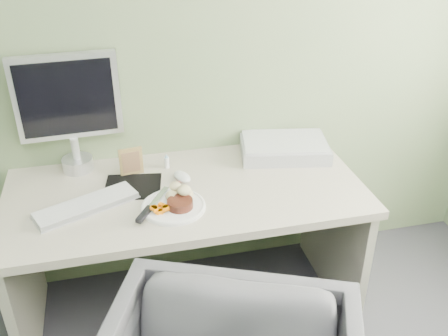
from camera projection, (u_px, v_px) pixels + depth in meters
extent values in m
plane|color=#70805A|center=(167.00, 30.00, 2.25)|extent=(3.50, 0.00, 3.50)
cube|color=beige|center=(186.00, 193.00, 2.25)|extent=(1.60, 0.75, 0.04)
cube|color=#A8A48F|center=(25.00, 281.00, 2.28)|extent=(0.04, 0.70, 0.69)
cube|color=#A8A48F|center=(333.00, 234.00, 2.58)|extent=(0.04, 0.70, 0.69)
cylinder|color=white|center=(173.00, 207.00, 2.10)|extent=(0.27, 0.27, 0.01)
cylinder|color=black|center=(180.00, 204.00, 2.08)|extent=(0.14, 0.14, 0.03)
ellipsoid|color=#A68F50|center=(180.00, 192.00, 2.14)|extent=(0.13, 0.10, 0.06)
cube|color=orange|center=(159.00, 206.00, 2.06)|extent=(0.07, 0.07, 0.04)
cube|color=silver|center=(159.00, 197.00, 2.14)|extent=(0.11, 0.15, 0.01)
cube|color=black|center=(144.00, 214.00, 2.02)|extent=(0.08, 0.10, 0.02)
cube|color=black|center=(133.00, 187.00, 2.26)|extent=(0.28, 0.26, 0.00)
cube|color=white|center=(87.00, 205.00, 2.10)|extent=(0.44, 0.29, 0.02)
ellipsoid|color=white|center=(182.00, 177.00, 2.30)|extent=(0.10, 0.12, 0.04)
cube|color=olive|center=(131.00, 161.00, 2.32)|extent=(0.11, 0.03, 0.14)
cylinder|color=white|center=(167.00, 163.00, 2.40)|extent=(0.03, 0.03, 0.05)
cone|color=#8BC0DF|center=(166.00, 156.00, 2.38)|extent=(0.02, 0.02, 0.02)
cube|color=#AAADB2|center=(284.00, 148.00, 2.51)|extent=(0.48, 0.36, 0.07)
cylinder|color=silver|center=(78.00, 164.00, 2.38)|extent=(0.14, 0.14, 0.06)
cylinder|color=silver|center=(75.00, 149.00, 2.34)|extent=(0.04, 0.04, 0.10)
cube|color=silver|center=(67.00, 97.00, 2.24)|extent=(0.47, 0.06, 0.39)
cube|color=black|center=(67.00, 99.00, 2.22)|extent=(0.41, 0.02, 0.34)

